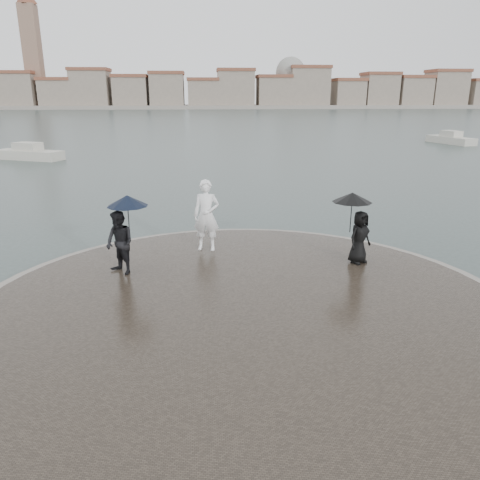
{
  "coord_description": "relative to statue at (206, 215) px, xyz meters",
  "views": [
    {
      "loc": [
        -0.86,
        -5.93,
        4.82
      ],
      "look_at": [
        0.0,
        4.8,
        1.45
      ],
      "focal_mm": 35.0,
      "sensor_mm": 36.0,
      "label": 1
    }
  ],
  "objects": [
    {
      "name": "ground",
      "position": [
        0.78,
        -7.43,
        -1.41
      ],
      "size": [
        400.0,
        400.0,
        0.0
      ],
      "primitive_type": "plane",
      "color": "#2B3835",
      "rests_on": "ground"
    },
    {
      "name": "kerb_ring",
      "position": [
        0.78,
        -3.93,
        -1.25
      ],
      "size": [
        12.5,
        12.5,
        0.32
      ],
      "primitive_type": "cylinder",
      "color": "gray",
      "rests_on": "ground"
    },
    {
      "name": "quay_tip",
      "position": [
        0.78,
        -3.93,
        -1.23
      ],
      "size": [
        11.9,
        11.9,
        0.36
      ],
      "primitive_type": "cylinder",
      "color": "#2D261E",
      "rests_on": "ground"
    },
    {
      "name": "statue",
      "position": [
        0.0,
        0.0,
        0.0
      ],
      "size": [
        0.85,
        0.64,
        2.1
      ],
      "primitive_type": "imported",
      "rotation": [
        0.0,
        0.0,
        -0.19
      ],
      "color": "white",
      "rests_on": "quay_tip"
    },
    {
      "name": "visitor_left",
      "position": [
        -2.17,
        -1.76,
        0.06
      ],
      "size": [
        1.28,
        1.12,
        2.04
      ],
      "color": "black",
      "rests_on": "quay_tip"
    },
    {
      "name": "visitor_right",
      "position": [
        4.05,
        -1.45,
        0.1
      ],
      "size": [
        1.21,
        1.07,
        1.95
      ],
      "color": "black",
      "rests_on": "quay_tip"
    },
    {
      "name": "far_skyline",
      "position": [
        -5.51,
        153.28,
        4.2
      ],
      "size": [
        260.0,
        20.0,
        37.0
      ],
      "color": "gray",
      "rests_on": "ground"
    },
    {
      "name": "boats",
      "position": [
        5.85,
        28.51,
        -1.03
      ],
      "size": [
        42.73,
        13.67,
        1.5
      ],
      "color": "beige",
      "rests_on": "ground"
    }
  ]
}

